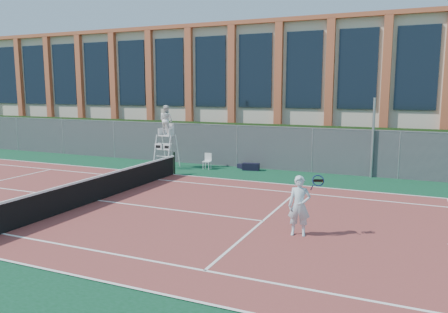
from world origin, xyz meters
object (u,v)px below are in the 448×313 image
at_px(steel_pole, 373,138).
at_px(umpire_chair, 166,122).
at_px(tennis_player, 299,206).
at_px(plastic_chair, 208,160).

bearing_deg(steel_pole, umpire_chair, -170.68).
bearing_deg(umpire_chair, tennis_player, -41.25).
xyz_separation_m(umpire_chair, tennis_player, (9.01, -7.90, -1.54)).
distance_m(umpire_chair, tennis_player, 12.09).
xyz_separation_m(steel_pole, plastic_chair, (-7.98, -1.11, -1.37)).
relative_size(steel_pole, plastic_chair, 4.52).
distance_m(steel_pole, tennis_player, 9.67).
relative_size(plastic_chair, tennis_player, 0.48).
xyz_separation_m(steel_pole, tennis_player, (-1.07, -9.56, -0.98)).
bearing_deg(steel_pole, plastic_chair, -172.07).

